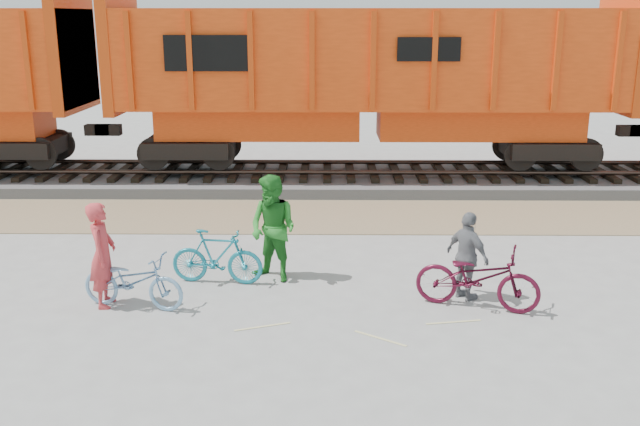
{
  "coord_description": "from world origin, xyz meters",
  "views": [
    {
      "loc": [
        -0.0,
        -10.97,
        4.67
      ],
      "look_at": [
        -0.13,
        1.5,
        1.2
      ],
      "focal_mm": 40.0,
      "sensor_mm": 36.0,
      "label": 1
    }
  ],
  "objects_px": {
    "bicycle_teal": "(217,257)",
    "bicycle_maroon": "(477,278)",
    "person_man": "(273,229)",
    "person_woman": "(468,256)",
    "person_solo": "(102,255)",
    "hopper_car_center": "(369,78)",
    "bicycle_blue": "(133,281)"
  },
  "relations": [
    {
      "from": "hopper_car_center",
      "to": "bicycle_teal",
      "type": "relative_size",
      "value": 8.41
    },
    {
      "from": "person_solo",
      "to": "person_man",
      "type": "height_order",
      "value": "person_man"
    },
    {
      "from": "person_man",
      "to": "person_woman",
      "type": "xyz_separation_m",
      "value": [
        3.34,
        -0.88,
        -0.21
      ]
    },
    {
      "from": "person_woman",
      "to": "bicycle_blue",
      "type": "bearing_deg",
      "value": 58.4
    },
    {
      "from": "hopper_car_center",
      "to": "person_solo",
      "type": "bearing_deg",
      "value": -118.39
    },
    {
      "from": "hopper_car_center",
      "to": "person_solo",
      "type": "distance_m",
      "value": 10.39
    },
    {
      "from": "person_solo",
      "to": "bicycle_maroon",
      "type": "bearing_deg",
      "value": -94.74
    },
    {
      "from": "person_woman",
      "to": "hopper_car_center",
      "type": "bearing_deg",
      "value": -28.1
    },
    {
      "from": "person_woman",
      "to": "person_solo",
      "type": "bearing_deg",
      "value": 57.08
    },
    {
      "from": "bicycle_maroon",
      "to": "bicycle_blue",
      "type": "bearing_deg",
      "value": 108.89
    },
    {
      "from": "bicycle_maroon",
      "to": "person_man",
      "type": "xyz_separation_m",
      "value": [
        -3.44,
        1.28,
        0.44
      ]
    },
    {
      "from": "hopper_car_center",
      "to": "person_woman",
      "type": "distance_m",
      "value": 8.98
    },
    {
      "from": "person_man",
      "to": "bicycle_maroon",
      "type": "bearing_deg",
      "value": 13.05
    },
    {
      "from": "bicycle_teal",
      "to": "bicycle_maroon",
      "type": "height_order",
      "value": "bicycle_maroon"
    },
    {
      "from": "bicycle_maroon",
      "to": "bicycle_teal",
      "type": "bearing_deg",
      "value": 94.77
    },
    {
      "from": "bicycle_blue",
      "to": "person_solo",
      "type": "bearing_deg",
      "value": 91.78
    },
    {
      "from": "bicycle_blue",
      "to": "bicycle_maroon",
      "type": "relative_size",
      "value": 0.87
    },
    {
      "from": "bicycle_blue",
      "to": "bicycle_teal",
      "type": "height_order",
      "value": "bicycle_teal"
    },
    {
      "from": "hopper_car_center",
      "to": "person_man",
      "type": "distance_m",
      "value": 8.27
    },
    {
      "from": "bicycle_blue",
      "to": "person_solo",
      "type": "distance_m",
      "value": 0.66
    },
    {
      "from": "person_solo",
      "to": "person_man",
      "type": "distance_m",
      "value": 2.98
    },
    {
      "from": "bicycle_maroon",
      "to": "person_man",
      "type": "distance_m",
      "value": 3.69
    },
    {
      "from": "hopper_car_center",
      "to": "person_woman",
      "type": "xyz_separation_m",
      "value": [
        1.21,
        -8.61,
        -2.24
      ]
    },
    {
      "from": "person_solo",
      "to": "bicycle_blue",
      "type": "bearing_deg",
      "value": -105.48
    },
    {
      "from": "bicycle_maroon",
      "to": "person_woman",
      "type": "distance_m",
      "value": 0.47
    },
    {
      "from": "bicycle_blue",
      "to": "person_solo",
      "type": "xyz_separation_m",
      "value": [
        -0.5,
        0.1,
        0.42
      ]
    },
    {
      "from": "bicycle_maroon",
      "to": "person_solo",
      "type": "distance_m",
      "value": 6.16
    },
    {
      "from": "bicycle_blue",
      "to": "person_man",
      "type": "height_order",
      "value": "person_man"
    },
    {
      "from": "bicycle_blue",
      "to": "person_man",
      "type": "xyz_separation_m",
      "value": [
        2.21,
        1.32,
        0.51
      ]
    },
    {
      "from": "bicycle_teal",
      "to": "person_man",
      "type": "height_order",
      "value": "person_man"
    },
    {
      "from": "bicycle_teal",
      "to": "bicycle_maroon",
      "type": "relative_size",
      "value": 0.82
    },
    {
      "from": "bicycle_maroon",
      "to": "person_solo",
      "type": "bearing_deg",
      "value": 107.92
    }
  ]
}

